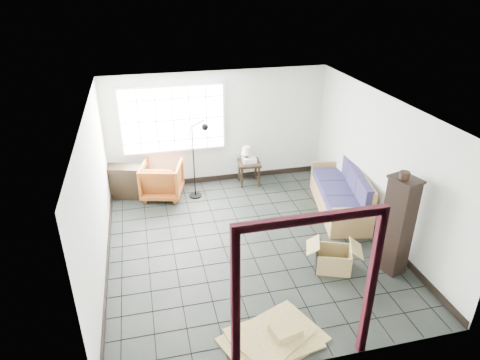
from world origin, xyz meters
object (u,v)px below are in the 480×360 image
object	(u,v)px
futon_sofa	(343,195)
armchair	(162,178)
side_table	(249,166)
tall_shelf	(397,225)

from	to	relation	value
futon_sofa	armchair	distance (m)	3.89
futon_sofa	side_table	world-z (taller)	futon_sofa
side_table	tall_shelf	distance (m)	3.97
armchair	tall_shelf	world-z (taller)	tall_shelf
futon_sofa	armchair	world-z (taller)	futon_sofa
futon_sofa	tall_shelf	distance (m)	2.06
armchair	side_table	world-z (taller)	armchair
armchair	tall_shelf	xyz separation A→B (m)	(3.52, -3.49, 0.43)
armchair	futon_sofa	bearing A→B (deg)	172.40
armchair	tall_shelf	bearing A→B (deg)	150.34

